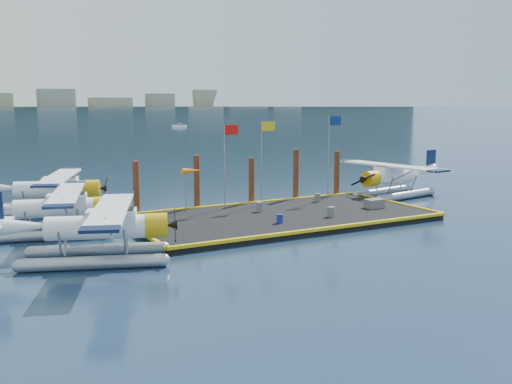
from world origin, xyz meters
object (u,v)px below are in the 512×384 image
at_px(seaplane_c, 55,192).
at_px(piling_4, 337,175).
at_px(flagpole_blue, 331,145).
at_px(drum_1, 331,212).
at_px(piling_3, 296,176).
at_px(drum_3, 280,219).
at_px(crate, 374,203).
at_px(windsock, 192,172).
at_px(piling_1, 197,184).
at_px(flagpole_yellow, 264,150).
at_px(drum_0, 260,207).
at_px(flagpole_red, 227,153).
at_px(piling_0, 136,190).
at_px(drum_4, 318,198).
at_px(seaplane_d, 392,178).
at_px(seaplane_a, 103,231).
at_px(seaplane_b, 60,211).
at_px(piling_2, 252,183).

bearing_deg(seaplane_c, piling_4, 99.10).
bearing_deg(flagpole_blue, drum_1, -124.83).
bearing_deg(piling_3, drum_3, -127.98).
xyz_separation_m(crate, windsock, (-12.25, 4.80, 2.51)).
bearing_deg(piling_4, piling_1, 180.00).
bearing_deg(flagpole_yellow, piling_1, 161.21).
bearing_deg(drum_1, windsock, 141.39).
height_order(drum_0, piling_4, piling_4).
relative_size(flagpole_blue, windsock, 2.08).
bearing_deg(flagpole_red, piling_1, 136.85).
relative_size(flagpole_red, piling_0, 1.50).
relative_size(drum_1, drum_4, 1.06).
xyz_separation_m(drum_0, piling_3, (5.31, 3.76, 1.41)).
distance_m(drum_3, flagpole_red, 7.19).
relative_size(drum_1, flagpole_yellow, 0.11).
distance_m(flagpole_red, piling_4, 11.17).
relative_size(seaplane_d, flagpole_yellow, 1.73).
bearing_deg(piling_4, flagpole_red, -171.57).
height_order(drum_3, piling_4, piling_4).
height_order(seaplane_c, drum_3, seaplane_c).
height_order(crate, piling_3, piling_3).
xyz_separation_m(seaplane_a, seaplane_b, (-0.91, 7.03, -0.09)).
xyz_separation_m(drum_3, flagpole_yellow, (2.22, 6.11, 3.82)).
xyz_separation_m(seaplane_c, flagpole_red, (10.97, -5.91, 2.78)).
relative_size(flagpole_blue, piling_3, 1.51).
xyz_separation_m(drum_0, flagpole_blue, (7.51, 2.16, 3.95)).
height_order(drum_4, flagpole_blue, flagpole_blue).
bearing_deg(seaplane_a, windsock, 155.67).
bearing_deg(windsock, piling_0, 155.27).
bearing_deg(crate, windsock, 158.62).
xyz_separation_m(drum_4, piling_3, (-0.53, 2.33, 1.43)).
distance_m(windsock, piling_0, 4.02).
bearing_deg(seaplane_a, drum_3, 120.99).
bearing_deg(flagpole_red, piling_0, 165.54).
height_order(flagpole_red, windsock, flagpole_red).
xyz_separation_m(seaplane_c, piling_2, (13.76, -4.31, 0.29)).
bearing_deg(flagpole_red, windsock, 180.00).
relative_size(seaplane_b, piling_3, 2.31).
height_order(flagpole_blue, piling_0, flagpole_blue).
bearing_deg(piling_2, flagpole_yellow, -82.79).
bearing_deg(drum_0, piling_1, 130.31).
bearing_deg(seaplane_b, drum_1, 89.74).
height_order(crate, piling_4, piling_4).
xyz_separation_m(drum_4, piling_0, (-13.53, 2.33, 1.28)).
bearing_deg(flagpole_yellow, piling_4, 11.60).
distance_m(flagpole_red, piling_1, 3.28).
bearing_deg(drum_3, drum_4, 39.38).
relative_size(drum_4, piling_1, 0.15).
relative_size(seaplane_d, windsock, 3.43).
bearing_deg(crate, seaplane_d, 39.14).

